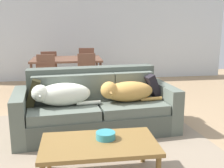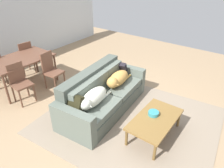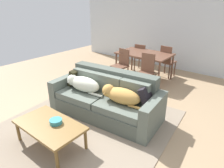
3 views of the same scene
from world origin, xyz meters
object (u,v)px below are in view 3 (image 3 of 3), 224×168
(throw_pillow_by_left_arm, at_px, (76,77))
(dining_table, at_px, (144,55))
(coffee_table, at_px, (50,126))
(dining_chair_far_left, at_px, (141,56))
(bowl_on_coffee_table, at_px, (56,121))
(dining_chair_near_right, at_px, (146,70))
(dog_on_left_cushion, at_px, (83,84))
(dining_chair_far_right, at_px, (167,60))
(throw_pillow_by_right_arm, at_px, (147,96))
(dining_chair_near_left, at_px, (121,64))
(couch, at_px, (107,99))
(dog_on_right_cushion, at_px, (120,95))

(throw_pillow_by_left_arm, relative_size, dining_table, 0.25)
(coffee_table, height_order, dining_chair_far_left, dining_chair_far_left)
(bowl_on_coffee_table, xyz_separation_m, dining_chair_near_right, (-0.01, 2.85, 0.07))
(dog_on_left_cushion, bearing_deg, dining_chair_far_right, 74.51)
(throw_pillow_by_right_arm, xyz_separation_m, dining_chair_near_left, (-1.69, 1.55, -0.10))
(couch, height_order, dining_chair_near_right, dining_chair_near_right)
(dog_on_right_cushion, xyz_separation_m, coffee_table, (-0.49, -1.19, -0.24))
(throw_pillow_by_right_arm, xyz_separation_m, dining_table, (-1.28, 2.11, 0.10))
(throw_pillow_by_left_arm, height_order, coffee_table, throw_pillow_by_left_arm)
(dining_chair_near_left, xyz_separation_m, dining_chair_far_left, (-0.01, 1.11, -0.01))
(bowl_on_coffee_table, distance_m, dining_chair_far_right, 4.02)
(dog_on_left_cushion, xyz_separation_m, dining_chair_far_right, (0.52, 2.98, -0.08))
(bowl_on_coffee_table, distance_m, dining_chair_far_left, 4.11)
(dining_chair_near_left, bearing_deg, dog_on_left_cushion, -72.88)
(throw_pillow_by_right_arm, bearing_deg, dog_on_right_cushion, -149.90)
(throw_pillow_by_right_arm, distance_m, coffee_table, 1.72)
(throw_pillow_by_left_arm, bearing_deg, dining_table, 79.77)
(throw_pillow_by_left_arm, distance_m, dining_chair_near_left, 1.72)
(throw_pillow_by_left_arm, xyz_separation_m, dining_chair_near_left, (-0.00, 1.72, -0.11))
(dining_chair_near_left, height_order, dining_chair_far_right, dining_chair_far_right)
(bowl_on_coffee_table, distance_m, dining_table, 3.51)
(dining_chair_far_left, bearing_deg, throw_pillow_by_right_arm, 117.57)
(throw_pillow_by_right_arm, bearing_deg, dining_chair_far_right, 106.89)
(bowl_on_coffee_table, relative_size, dining_chair_far_left, 0.22)
(throw_pillow_by_right_arm, bearing_deg, dining_table, 121.12)
(throw_pillow_by_right_arm, distance_m, dining_table, 2.47)
(dog_on_right_cushion, xyz_separation_m, bowl_on_coffee_table, (-0.42, -1.12, -0.16))
(throw_pillow_by_right_arm, distance_m, bowl_on_coffee_table, 1.61)
(throw_pillow_by_left_arm, height_order, throw_pillow_by_right_arm, throw_pillow_by_left_arm)
(coffee_table, distance_m, bowl_on_coffee_table, 0.13)
(dining_chair_far_left, bearing_deg, dining_chair_near_right, 120.74)
(couch, xyz_separation_m, dining_chair_far_right, (0.03, 2.79, 0.19))
(bowl_on_coffee_table, bearing_deg, dog_on_left_cushion, 114.58)
(dining_chair_far_right, bearing_deg, bowl_on_coffee_table, 94.90)
(throw_pillow_by_right_arm, height_order, bowl_on_coffee_table, throw_pillow_by_right_arm)
(dog_on_left_cushion, relative_size, throw_pillow_by_left_arm, 2.39)
(couch, bearing_deg, dog_on_right_cushion, -20.97)
(bowl_on_coffee_table, bearing_deg, coffee_table, -133.36)
(dog_on_left_cushion, height_order, dog_on_right_cushion, dog_on_left_cushion)
(bowl_on_coffee_table, bearing_deg, dining_chair_far_left, 102.05)
(dog_on_right_cushion, height_order, dining_chair_near_left, dining_chair_near_left)
(throw_pillow_by_right_arm, distance_m, dining_chair_far_right, 2.78)
(throw_pillow_by_left_arm, height_order, dining_chair_near_left, dining_chair_near_left)
(dog_on_left_cushion, height_order, throw_pillow_by_left_arm, throw_pillow_by_left_arm)
(dining_table, bearing_deg, coffee_table, -84.24)
(dining_chair_far_left, distance_m, dining_chair_far_right, 0.90)
(dog_on_right_cushion, relative_size, dining_table, 0.59)
(couch, distance_m, coffee_table, 1.31)
(couch, relative_size, dog_on_right_cushion, 2.62)
(dog_on_left_cushion, height_order, dining_chair_near_right, dining_chair_near_right)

